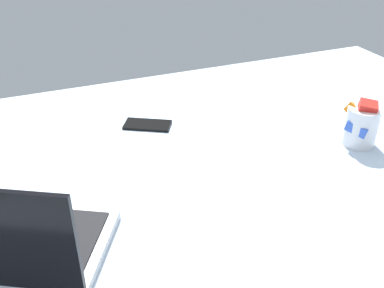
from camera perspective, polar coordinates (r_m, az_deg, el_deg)
The scene contains 4 objects.
bed_mattress at distance 120.99cm, azimuth 8.50°, elevation -6.45°, with size 180.00×140.00×18.00cm, color silver.
laptop at distance 92.48cm, azimuth -22.00°, elevation -11.69°, with size 40.02×36.14×23.00cm.
snack_cup at distance 130.09cm, azimuth 21.14°, elevation 2.29°, with size 9.91×10.45×13.78cm.
cell_phone at distance 134.01cm, azimuth -5.79°, elevation 2.50°, with size 6.80×14.00×0.80cm, color black.
Camera 1 is at (52.22, 81.68, 81.39)cm, focal length 41.11 mm.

